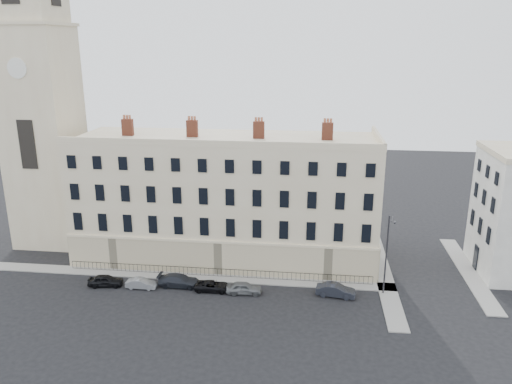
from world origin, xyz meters
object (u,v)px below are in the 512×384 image
car_a (106,281)px  car_b (141,283)px  car_e (244,288)px  car_d (213,286)px  car_c (179,281)px  car_f (336,290)px  streetlamp (387,252)px

car_a → car_b: bearing=-98.6°
car_b → car_e: bearing=-89.2°
car_a → car_d: (11.97, 0.31, -0.10)m
car_c → car_f: car_f is taller
car_a → car_d: 11.98m
car_e → car_f: car_f is taller
car_c → streetlamp: bearing=-86.9°
car_c → car_e: 7.38m
car_a → car_c: (8.11, 0.87, 0.04)m
streetlamp → car_e: bearing=-161.1°
car_a → car_e: (15.45, 0.08, 0.01)m
car_a → streetlamp: streetlamp is taller
car_c → car_b: bearing=103.6°
car_c → car_a: bearing=97.1°
car_a → car_e: bearing=-97.9°
car_e → streetlamp: 15.55m
car_f → car_d: bearing=99.3°
car_b → car_d: bearing=-87.3°
car_c → car_e: bearing=-95.2°
car_d → car_c: bearing=80.6°
car_d → car_f: bearing=-89.8°
car_c → car_f: 17.07m
streetlamp → car_d: bearing=-163.0°
car_a → streetlamp: 30.66m
car_b → car_e: car_e is taller
car_a → car_d: car_a is taller
car_c → car_f: bearing=-89.8°
car_c → streetlamp: size_ratio=0.53×
car_d → car_f: car_f is taller
car_e → car_a: bearing=86.8°
car_a → car_f: (25.18, 0.63, 0.04)m
car_f → streetlamp: 6.74m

